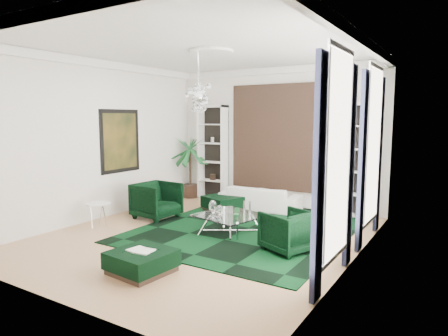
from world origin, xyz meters
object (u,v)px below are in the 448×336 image
Objects in this scene: sofa at (260,198)px; armchair_right at (288,231)px; coffee_table at (230,224)px; armchair_left at (157,200)px; side_table at (99,215)px; ottoman_front at (142,262)px; palm at (190,158)px; ottoman_side at (223,203)px.

armchair_right reaches higher than sofa.
coffee_table is (0.48, -2.37, -0.10)m from sofa.
coffee_table is (2.21, -0.21, -0.23)m from armchair_left.
sofa is at bearing -34.49° from armchair_left.
side_table is (-2.82, -1.05, 0.06)m from coffee_table.
ottoman_front is at bearing 88.96° from sofa.
armchair_right is at bearing -34.57° from palm.
palm reaches higher than armchair_right.
sofa is 0.86× the size of palm.
armchair_right reaches higher than side_table.
coffee_table is at bearing -91.16° from armchair_left.
ottoman_side is (-1.24, 1.73, -0.01)m from coffee_table.
side_table is (-4.29, -0.65, -0.12)m from armchair_right.
sofa is 2.74m from palm.
coffee_table is at bearing 96.16° from sofa.
coffee_table is at bearing -54.43° from ottoman_side.
ottoman_side is at bearing 60.31° from side_table.
palm is at bearing 138.25° from coffee_table.
sofa is at bearing -121.76° from armchair_right.
armchair_right is 0.94× the size of ottoman_front.
coffee_table is 2.55m from ottoman_front.
coffee_table is 2.21× the size of side_table.
side_table is (-1.58, -2.78, 0.07)m from ottoman_side.
ottoman_front is at bearing -138.53° from armchair_left.
palm reaches higher than sofa.
armchair_left is at bearing 174.60° from coffee_table.
coffee_table reaches higher than ottoman_front.
armchair_left is at bearing -122.58° from ottoman_side.
ottoman_side is at bearing 125.57° from coffee_table.
armchair_left reaches higher than coffee_table.
ottoman_front is 3.10m from side_table.
ottoman_front is (-0.11, -2.55, -0.03)m from coffee_table.
armchair_right is 1.53m from coffee_table.
side_table is (-0.61, -1.25, -0.18)m from armchair_left.
armchair_right is 5.54m from palm.
side_table is 3.89m from palm.
sofa is 2.39× the size of ottoman_front.
coffee_table is 1.38× the size of ottoman_side.
coffee_table reaches higher than ottoman_side.
palm is (-4.51, 3.11, 0.84)m from armchair_right.
ottoman_side is at bearing -105.08° from armchair_right.
armchair_left is 1.10× the size of ottoman_side.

